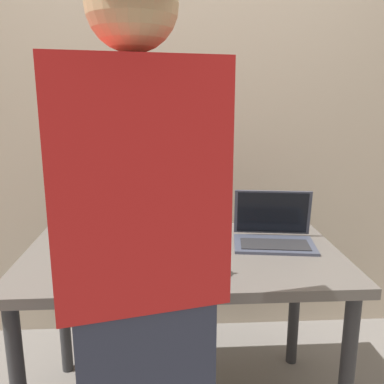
% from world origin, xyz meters
% --- Properties ---
extents(desk, '(1.29, 0.74, 0.75)m').
position_xyz_m(desk, '(0.00, 0.00, 0.66)').
color(desk, '#56514C').
rests_on(desk, ground).
extents(laptop, '(0.37, 0.29, 0.22)m').
position_xyz_m(laptop, '(0.40, 0.09, 0.80)').
color(laptop, '#383D4C').
rests_on(laptop, desk).
extents(beer_bottle_amber, '(0.07, 0.07, 0.27)m').
position_xyz_m(beer_bottle_amber, '(-0.24, 0.21, 0.86)').
color(beer_bottle_amber, brown).
rests_on(beer_bottle_amber, desk).
extents(beer_bottle_dark, '(0.06, 0.06, 0.30)m').
position_xyz_m(beer_bottle_dark, '(-0.21, 0.14, 0.87)').
color(beer_bottle_dark, '#333333').
rests_on(beer_bottle_dark, desk).
extents(beer_bottle_green, '(0.07, 0.07, 0.34)m').
position_xyz_m(beer_bottle_green, '(-0.13, 0.15, 0.89)').
color(beer_bottle_green, '#1E5123').
rests_on(beer_bottle_green, desk).
extents(beer_bottle_brown, '(0.07, 0.07, 0.30)m').
position_xyz_m(beer_bottle_brown, '(-0.26, 0.30, 0.87)').
color(beer_bottle_brown, '#472B14').
rests_on(beer_bottle_brown, desk).
extents(person_figure, '(0.47, 0.35, 1.72)m').
position_xyz_m(person_figure, '(-0.13, -0.56, 0.89)').
color(person_figure, '#2D3347').
rests_on(person_figure, ground).
extents(coffee_mug, '(0.12, 0.08, 0.10)m').
position_xyz_m(coffee_mug, '(0.08, -0.23, 0.80)').
color(coffee_mug, '#19598C').
rests_on(coffee_mug, desk).
extents(back_wall, '(6.00, 0.10, 2.60)m').
position_xyz_m(back_wall, '(0.00, 0.75, 1.30)').
color(back_wall, tan).
rests_on(back_wall, ground).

